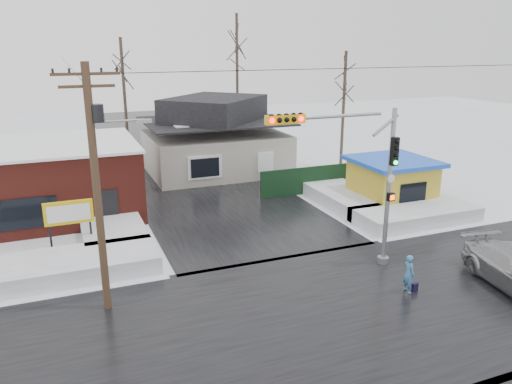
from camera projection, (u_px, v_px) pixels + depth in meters
name	position (u px, v px, depth m)	size (l,w,h in m)	color
ground	(341.00, 312.00, 18.51)	(120.00, 120.00, 0.00)	white
road_ns	(341.00, 311.00, 18.51)	(10.00, 120.00, 0.02)	black
road_ew	(341.00, 311.00, 18.51)	(120.00, 10.00, 0.02)	black
snowbank_nw	(75.00, 265.00, 21.43)	(7.00, 3.00, 0.80)	white
snowbank_ne	(416.00, 214.00, 27.81)	(7.00, 3.00, 0.80)	white
snowbank_nside_w	(110.00, 222.00, 26.59)	(3.00, 8.00, 0.80)	white
snowbank_nside_e	(338.00, 194.00, 31.55)	(3.00, 8.00, 0.80)	white
traffic_signal	(360.00, 169.00, 20.71)	(6.05, 0.68, 7.00)	gray
utility_pole	(98.00, 176.00, 17.35)	(3.15, 0.44, 9.00)	#382619
brick_building	(27.00, 181.00, 28.25)	(12.20, 8.20, 4.12)	maroon
marquee_sign	(69.00, 214.00, 23.21)	(2.20, 0.21, 2.55)	black
house	(215.00, 138.00, 38.04)	(10.40, 8.40, 5.76)	#AFAB9E
kiosk	(392.00, 182.00, 30.35)	(4.60, 4.60, 2.88)	gold
fence	(316.00, 179.00, 33.01)	(8.00, 0.12, 1.80)	black
tree_far_left	(122.00, 65.00, 37.95)	(3.00, 3.00, 10.00)	#332821
tree_far_mid	(237.00, 43.00, 42.81)	(3.00, 3.00, 12.00)	#332821
tree_far_right	(345.00, 75.00, 38.51)	(3.00, 3.00, 9.00)	#332821
pedestrian	(409.00, 274.00, 19.73)	(0.58, 0.38, 1.59)	teal
shopping_bag	(415.00, 288.00, 19.93)	(0.28, 0.12, 0.35)	black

